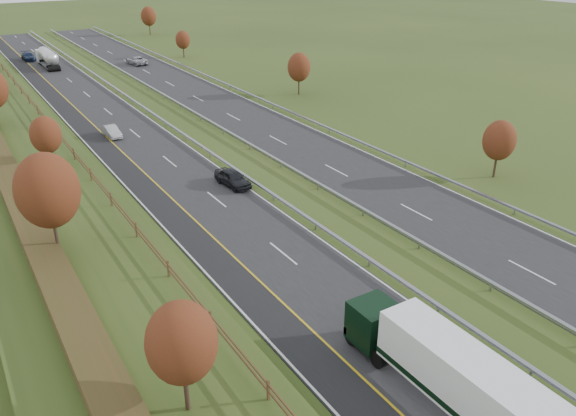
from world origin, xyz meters
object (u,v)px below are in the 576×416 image
box_lorry (471,389)px  car_silver_mid (111,131)px  road_tanker (47,57)px  car_small_far (28,56)px  car_dark_near (233,178)px  car_oncoming (137,60)px

box_lorry → car_silver_mid: bearing=91.6°
road_tanker → car_small_far: bearing=102.6°
road_tanker → car_dark_near: size_ratio=2.39×
road_tanker → car_oncoming: bearing=-23.1°
box_lorry → car_dark_near: 33.90m
box_lorry → car_silver_mid: size_ratio=3.94×
box_lorry → car_dark_near: bearing=83.0°
car_silver_mid → car_oncoming: bearing=65.3°
car_silver_mid → car_dark_near: bearing=-78.1°
box_lorry → car_small_far: 115.11m
box_lorry → road_tanker: 105.70m
box_lorry → car_small_far: (-1.47, 115.09, -1.51)m
car_dark_near → car_small_far: car_dark_near is taller
box_lorry → road_tanker: size_ratio=1.45×
road_tanker → car_silver_mid: size_ratio=2.71×
car_silver_mid → car_small_far: size_ratio=0.77×
road_tanker → car_oncoming: size_ratio=1.96×
car_dark_near → car_silver_mid: size_ratio=1.13×
box_lorry → car_oncoming: bearing=80.8°
car_silver_mid → road_tanker: bearing=84.8°
car_dark_near → car_silver_mid: 22.65m
car_small_far → road_tanker: bearing=-78.0°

